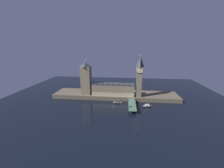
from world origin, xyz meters
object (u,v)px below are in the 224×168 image
at_px(victoria_tower, 86,78).
at_px(car_northbound_trail, 131,107).
at_px(street_lamp_far, 129,98).
at_px(clock_tower, 140,75).
at_px(street_lamp_mid, 136,102).
at_px(boat_downstream, 147,106).
at_px(pedestrian_near_rail, 129,107).
at_px(pedestrian_mid_walk, 135,103).
at_px(street_lamp_near, 129,105).
at_px(boat_upstream, 117,103).
at_px(pedestrian_far_rail, 129,99).

bearing_deg(victoria_tower, car_northbound_trail, -31.05).
bearing_deg(street_lamp_far, clock_tower, 43.11).
distance_m(street_lamp_mid, boat_downstream, 19.89).
xyz_separation_m(pedestrian_near_rail, street_lamp_mid, (9.98, 13.79, 2.73)).
height_order(street_lamp_mid, boat_downstream, street_lamp_mid).
bearing_deg(pedestrian_near_rail, clock_tower, 69.55).
relative_size(pedestrian_mid_walk, street_lamp_mid, 0.30).
relative_size(clock_tower, car_northbound_trail, 16.64).
bearing_deg(street_lamp_mid, clock_tower, 77.89).
height_order(pedestrian_mid_walk, street_lamp_far, street_lamp_far).
relative_size(street_lamp_near, boat_upstream, 0.39).
xyz_separation_m(street_lamp_near, boat_downstream, (28.23, 18.34, -8.14)).
bearing_deg(boat_downstream, victoria_tower, 163.18).
bearing_deg(pedestrian_near_rail, boat_downstream, 32.02).
distance_m(car_northbound_trail, street_lamp_near, 5.23).
bearing_deg(victoria_tower, street_lamp_far, -14.98).
relative_size(street_lamp_far, boat_upstream, 0.41).
bearing_deg(pedestrian_far_rail, street_lamp_mid, -58.15).
relative_size(car_northbound_trail, pedestrian_near_rail, 2.29).
height_order(victoria_tower, street_lamp_far, victoria_tower).
xyz_separation_m(car_northbound_trail, street_lamp_mid, (7.58, 11.69, 3.05)).
height_order(street_lamp_mid, boat_upstream, street_lamp_mid).
height_order(pedestrian_far_rail, street_lamp_near, street_lamp_near).
distance_m(pedestrian_mid_walk, street_lamp_near, 19.23).
bearing_deg(victoria_tower, boat_downstream, -16.82).
xyz_separation_m(victoria_tower, pedestrian_near_rail, (74.35, -48.30, -28.20)).
distance_m(clock_tower, street_lamp_mid, 45.87).
bearing_deg(boat_downstream, pedestrian_far_rail, 155.91).
relative_size(victoria_tower, boat_upstream, 3.92).
xyz_separation_m(car_northbound_trail, pedestrian_mid_walk, (7.18, 13.15, 0.30)).
bearing_deg(car_northbound_trail, street_lamp_near, -132.63).
bearing_deg(boat_downstream, street_lamp_mid, -168.55).
xyz_separation_m(pedestrian_far_rail, street_lamp_far, (-0.40, -1.34, 3.15)).
distance_m(pedestrian_far_rail, boat_upstream, 18.94).
bearing_deg(victoria_tower, clock_tower, -2.48).
relative_size(car_northbound_trail, boat_upstream, 0.26).
bearing_deg(street_lamp_mid, victoria_tower, 157.74).
bearing_deg(boat_downstream, pedestrian_near_rail, -147.98).
xyz_separation_m(street_lamp_mid, boat_downstream, (17.86, 3.62, -7.98)).
height_order(victoria_tower, pedestrian_mid_walk, victoria_tower).
height_order(clock_tower, boat_downstream, clock_tower).
xyz_separation_m(clock_tower, boat_upstream, (-34.47, -16.82, -41.97)).
xyz_separation_m(car_northbound_trail, boat_downstream, (25.44, 15.30, -4.93)).
xyz_separation_m(pedestrian_far_rail, street_lamp_near, (-0.40, -30.78, 2.95)).
bearing_deg(pedestrian_mid_walk, street_lamp_near, -121.66).
xyz_separation_m(street_lamp_far, boat_downstream, (28.23, -11.10, -8.35)).
bearing_deg(street_lamp_near, boat_upstream, 121.63).
height_order(clock_tower, street_lamp_mid, clock_tower).
bearing_deg(street_lamp_near, pedestrian_far_rail, 89.26).
relative_size(victoria_tower, pedestrian_mid_walk, 35.07).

